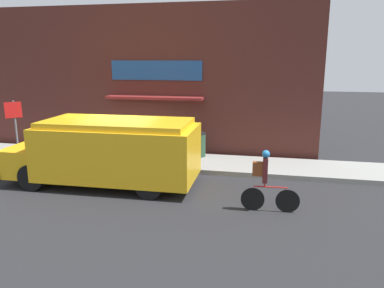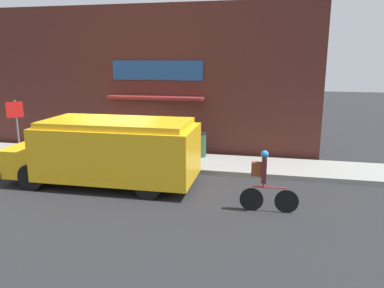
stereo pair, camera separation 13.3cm
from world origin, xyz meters
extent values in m
plane|color=#232326|center=(0.00, 0.00, 0.00)|extent=(70.00, 70.00, 0.00)
cube|color=gray|center=(0.00, 1.10, 0.08)|extent=(28.00, 2.20, 0.16)
cube|color=#4C231E|center=(0.00, 2.53, 2.97)|extent=(14.01, 0.18, 5.94)
cube|color=#1E4C93|center=(0.64, 2.42, 3.40)|extent=(3.71, 0.05, 0.76)
cube|color=maroon|center=(0.64, 2.11, 2.35)|extent=(3.90, 0.67, 0.10)
cube|color=yellow|center=(0.62, -1.57, 1.08)|extent=(4.82, 2.31, 1.59)
cube|color=yellow|center=(-2.33, -1.62, 0.72)|extent=(1.15, 2.07, 0.87)
cube|color=yellow|center=(0.62, -1.57, 1.96)|extent=(4.44, 2.13, 0.18)
cube|color=black|center=(-2.85, -1.63, 0.38)|extent=(0.15, 2.19, 0.24)
cube|color=red|center=(-0.72, -0.23, 1.15)|extent=(0.03, 0.44, 0.44)
cylinder|color=black|center=(-1.78, -0.65, 0.40)|extent=(0.81, 0.27, 0.80)
cylinder|color=black|center=(-1.75, -2.57, 0.40)|extent=(0.81, 0.27, 0.80)
cylinder|color=black|center=(1.87, -0.59, 0.40)|extent=(0.81, 0.27, 0.80)
cylinder|color=black|center=(1.90, -2.51, 0.40)|extent=(0.81, 0.27, 0.80)
cylinder|color=black|center=(5.68, -2.70, 0.31)|extent=(0.61, 0.07, 0.61)
cylinder|color=black|center=(4.79, -2.75, 0.31)|extent=(0.61, 0.07, 0.61)
cylinder|color=red|center=(5.24, -2.72, 0.66)|extent=(0.84, 0.08, 0.04)
cylinder|color=red|center=(5.08, -2.73, 0.72)|extent=(0.04, 0.04, 0.12)
cube|color=#561E1E|center=(5.08, -2.73, 1.10)|extent=(0.13, 0.21, 0.64)
sphere|color=#2375B7|center=(5.08, -2.73, 1.53)|extent=(0.20, 0.20, 0.20)
cube|color=brown|center=(4.89, -2.74, 1.13)|extent=(0.27, 0.15, 0.36)
cylinder|color=slate|center=(-4.37, 0.38, 1.24)|extent=(0.07, 0.07, 2.16)
cube|color=red|center=(-4.37, 0.33, 1.97)|extent=(0.45, 0.45, 0.60)
cylinder|color=#2D5138|center=(2.50, 1.79, 0.60)|extent=(0.52, 0.52, 0.88)
cylinder|color=black|center=(2.50, 1.79, 1.06)|extent=(0.53, 0.53, 0.04)
camera|label=1|loc=(5.14, -12.01, 3.88)|focal=35.00mm
camera|label=2|loc=(5.27, -11.98, 3.88)|focal=35.00mm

